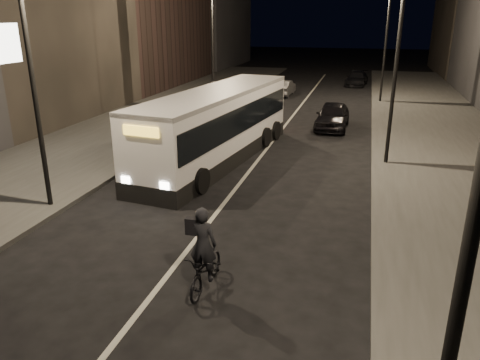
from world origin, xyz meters
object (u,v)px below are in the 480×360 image
Objects in this scene: streetlight_right_near at (461,119)px; streetlight_left_far at (216,29)px; car_mid at (283,88)px; streetlight_right_mid at (392,39)px; car_far at (357,79)px; streetlight_left_near at (35,46)px; car_near at (333,116)px; cyclist_on_bicycle at (205,262)px; city_bus at (217,123)px; streetlight_right_far at (383,28)px.

streetlight_right_near is 1.00× the size of streetlight_left_far.
streetlight_left_far is 2.11× the size of car_mid.
car_far is (-1.73, 25.07, -4.73)m from streetlight_right_mid.
streetlight_right_near is 13.33m from streetlight_left_near.
car_mid is 9.37m from car_far.
cyclist_on_bicycle is at bearing -93.89° from car_near.
cyclist_on_bicycle reaches higher than car_near.
car_near is 1.01× the size of car_far.
city_bus is at bearing 107.85° from cyclist_on_bicycle.
streetlight_right_mid and streetlight_right_far have the same top height.
streetlight_left_near is 8.59m from city_bus.
city_bus is (-7.12, -17.07, -3.64)m from streetlight_right_far.
car_mid is at bearing 112.71° from streetlight_right_mid.
car_mid is at bearing -120.89° from car_far.
city_bus is 9.00m from car_near.
streetlight_right_mid is 13.33m from streetlight_left_near.
city_bus is at bearing -119.37° from car_near.
streetlight_left_far is at bearing 68.42° from car_mid.
city_bus is (-7.12, -1.07, -3.64)m from streetlight_right_mid.
streetlight_right_far reaches higher than car_mid.
streetlight_left_far is at bearing -114.65° from car_far.
streetlight_right_far is 1.87× the size of car_far.
car_near is (4.55, 7.70, -0.98)m from city_bus.
streetlight_right_mid reaches higher than city_bus.
cyclist_on_bicycle is (-4.18, 4.63, -4.63)m from streetlight_right_near.
cyclist_on_bicycle is 29.12m from car_mid.
streetlight_right_mid is 1.87× the size of car_far.
streetlight_left_near is at bearing -90.00° from streetlight_left_far.
city_bus is 5.43× the size of cyclist_on_bicycle.
car_mid is (-0.23, 18.65, -1.09)m from city_bus.
streetlight_right_mid is at bearing -90.00° from streetlight_right_far.
car_far is at bearing 92.41° from streetlight_right_near.
streetlight_left_near and streetlight_left_far have the same top height.
streetlight_left_far reaches higher than car_far.
city_bus is at bearing 62.92° from streetlight_left_near.
streetlight_left_near is 3.69× the size of cyclist_on_bicycle.
streetlight_left_far is 9.52m from car_mid.
streetlight_right_far is 1.00× the size of streetlight_left_far.
streetlight_left_near reaches higher than cyclist_on_bicycle.
streetlight_left_far is 0.68× the size of city_bus.
streetlight_left_far is 18.15m from car_far.
city_bus is at bearing -112.65° from streetlight_right_far.
streetlight_left_far is at bearing 90.00° from streetlight_left_near.
streetlight_left_near is (-10.66, -8.00, 0.00)m from streetlight_right_mid.
cyclist_on_bicycle is at bearing 98.25° from car_mid.
car_near is 1.14× the size of car_mid.
cyclist_on_bicycle is at bearing -66.36° from city_bus.
streetlight_right_mid is at bearing -67.57° from car_near.
car_mid is at bearing 66.42° from streetlight_left_far.
streetlight_left_near is 1.85× the size of car_near.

